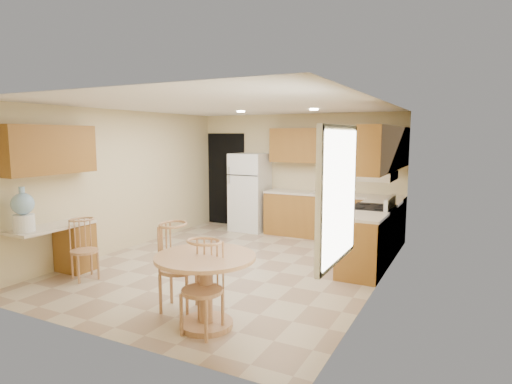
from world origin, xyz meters
The scene contains 30 objects.
floor centered at (0.00, 0.00, 0.00)m, with size 5.50×5.50×0.00m, color tan.
ceiling centered at (0.00, 0.00, 2.50)m, with size 4.50×5.50×0.02m, color white.
wall_back centered at (0.00, 2.75, 1.25)m, with size 4.50×0.02×2.50m, color beige.
wall_front centered at (0.00, -2.75, 1.25)m, with size 4.50×0.02×2.50m, color beige.
wall_left centered at (-2.25, 0.00, 1.25)m, with size 0.02×5.50×2.50m, color beige.
wall_right centered at (2.25, 0.00, 1.25)m, with size 0.02×5.50×2.50m, color beige.
doorway centered at (-1.75, 2.73, 1.05)m, with size 0.90×0.02×2.10m, color black.
base_cab_back centered at (0.88, 2.45, 0.43)m, with size 2.75×0.60×0.87m, color #9E6928.
counter_back centered at (0.88, 2.45, 0.89)m, with size 2.75×0.63×0.04m, color beige.
base_cab_right_a centered at (1.95, 1.85, 0.43)m, with size 0.60×0.59×0.87m, color #9E6928.
counter_right_a centered at (1.95, 1.85, 0.89)m, with size 0.63×0.59×0.04m, color beige.
base_cab_right_b centered at (1.95, 0.40, 0.43)m, with size 0.60×0.80×0.87m, color #9E6928.
counter_right_b centered at (1.95, 0.40, 0.89)m, with size 0.63×0.80×0.04m, color beige.
upper_cab_back centered at (0.88, 2.58, 1.85)m, with size 2.75×0.33×0.70m, color #9E6928.
upper_cab_right centered at (2.08, 1.21, 1.85)m, with size 0.33×2.42×0.70m, color #9E6928.
upper_cab_left centered at (-2.08, -1.60, 1.85)m, with size 0.33×1.40×0.70m, color #9E6928.
sink centered at (0.85, 2.45, 0.91)m, with size 0.78×0.44×0.01m, color silver.
range_hood centered at (2.00, 1.18, 1.42)m, with size 0.50×0.76×0.14m, color silver.
desk_pedestal centered at (-2.00, -1.32, 0.36)m, with size 0.48×0.42×0.72m, color #9E6928.
desk_top centered at (-2.00, -1.70, 0.75)m, with size 0.50×1.20×0.04m, color beige.
window centered at (2.23, -1.85, 1.50)m, with size 0.06×1.12×1.30m.
can_light_a centered at (-0.50, 1.20, 2.48)m, with size 0.14×0.14×0.02m, color white.
can_light_b centered at (0.90, 1.20, 2.48)m, with size 0.14×0.14×0.02m, color white.
refrigerator centered at (-0.95, 2.40, 0.84)m, with size 0.74×0.72×1.67m.
stove centered at (1.92, 1.18, 0.47)m, with size 0.65×0.76×1.09m.
dining_table centered at (0.87, -2.06, 0.52)m, with size 1.07×1.07×0.80m.
chair_table_a centered at (0.32, -1.90, 0.63)m, with size 0.45×0.59×1.03m.
chair_table_b centered at (0.92, -2.29, 0.59)m, with size 0.43×0.43×0.97m.
chair_desk centered at (-1.55, -1.62, 0.53)m, with size 0.38×0.49×0.87m.
water_crock centered at (-2.00, -2.12, 1.04)m, with size 0.29×0.29×0.61m.
Camera 1 is at (3.34, -5.72, 2.05)m, focal length 30.00 mm.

